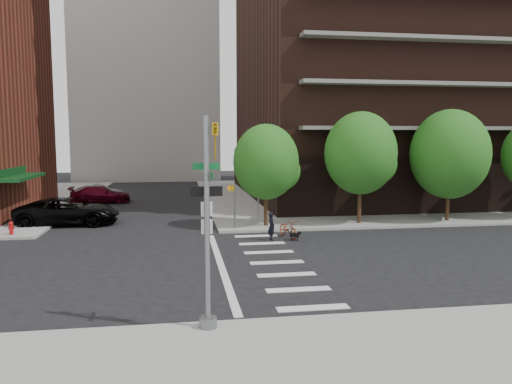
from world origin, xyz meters
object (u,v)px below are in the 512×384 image
(parked_car_maroon, at_px, (100,195))
(dog_walker, at_px, (271,226))
(fire_hydrant, at_px, (11,227))
(parked_car_silver, at_px, (98,193))
(scooter, at_px, (288,229))
(traffic_signal, at_px, (208,240))
(parked_car_black, at_px, (68,211))

(parked_car_maroon, bearing_deg, dog_walker, -150.21)
(parked_car_maroon, xyz_separation_m, dog_walker, (11.42, -17.11, 0.04))
(dog_walker, bearing_deg, fire_hydrant, 66.85)
(parked_car_maroon, relative_size, parked_car_silver, 1.14)
(parked_car_silver, bearing_deg, scooter, -140.91)
(fire_hydrant, xyz_separation_m, parked_car_maroon, (2.73, 14.09, 0.17))
(traffic_signal, xyz_separation_m, scooter, (5.18, 12.85, -2.20))
(fire_hydrant, distance_m, parked_car_silver, 15.65)
(traffic_signal, distance_m, fire_hydrant, 18.42)
(parked_car_silver, bearing_deg, dog_walker, -144.04)
(parked_car_black, xyz_separation_m, dog_walker, (11.85, -6.61, -0.11))
(parked_car_black, bearing_deg, parked_car_silver, 1.10)
(scooter, distance_m, dog_walker, 1.24)
(parked_car_maroon, bearing_deg, parked_car_black, 173.72)
(parked_car_silver, bearing_deg, traffic_signal, -162.57)
(fire_hydrant, relative_size, scooter, 0.38)
(parked_car_black, relative_size, parked_car_maroon, 1.26)
(scooter, bearing_deg, parked_car_silver, 109.31)
(fire_hydrant, distance_m, scooter, 15.40)
(fire_hydrant, height_order, parked_car_silver, parked_car_silver)
(traffic_signal, relative_size, fire_hydrant, 8.20)
(parked_car_maroon, bearing_deg, fire_hydrant, 165.10)
(parked_car_black, xyz_separation_m, parked_car_maroon, (0.43, 10.51, -0.15))
(traffic_signal, bearing_deg, parked_car_silver, 104.10)
(traffic_signal, bearing_deg, scooter, 68.05)
(fire_hydrant, relative_size, parked_car_silver, 0.17)
(parked_car_black, relative_size, scooter, 3.28)
(parked_car_black, relative_size, dog_walker, 4.12)
(traffic_signal, bearing_deg, dog_walker, 71.44)
(parked_car_black, bearing_deg, scooter, -113.93)
(fire_hydrant, distance_m, dog_walker, 14.47)
(parked_car_maroon, height_order, parked_car_silver, parked_car_maroon)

